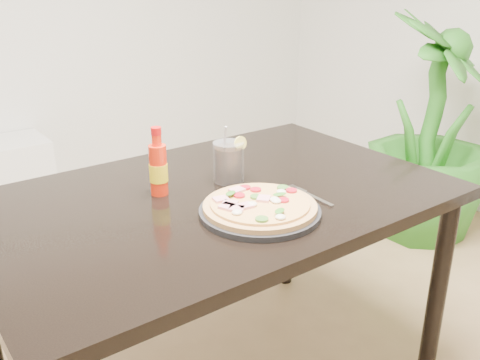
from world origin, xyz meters
TOP-DOWN VIEW (x-y plane):
  - dining_table at (-0.10, 0.30)m, footprint 1.40×0.90m
  - plate at (-0.08, 0.10)m, footprint 0.34×0.34m
  - pizza at (-0.09, 0.11)m, footprint 0.31×0.31m
  - hot_sauce_bottle at (-0.24, 0.40)m, footprint 0.06×0.06m
  - cola_cup at (-0.01, 0.36)m, footprint 0.10×0.10m
  - fork at (0.11, 0.12)m, footprint 0.02×0.19m
  - houseplant at (1.49, 0.64)m, footprint 0.91×0.91m
  - plant_pot at (1.49, 0.64)m, footprint 0.28×0.28m

SIDE VIEW (x-z plane):
  - plant_pot at x=1.49m, z-range 0.00..0.22m
  - houseplant at x=1.49m, z-range 0.00..1.19m
  - dining_table at x=-0.10m, z-range 0.29..1.04m
  - fork at x=0.11m, z-range 0.75..0.76m
  - plate at x=-0.08m, z-range 0.75..0.77m
  - pizza at x=-0.09m, z-range 0.76..0.79m
  - cola_cup at x=-0.01m, z-range 0.72..0.90m
  - hot_sauce_bottle at x=-0.24m, z-range 0.73..0.94m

